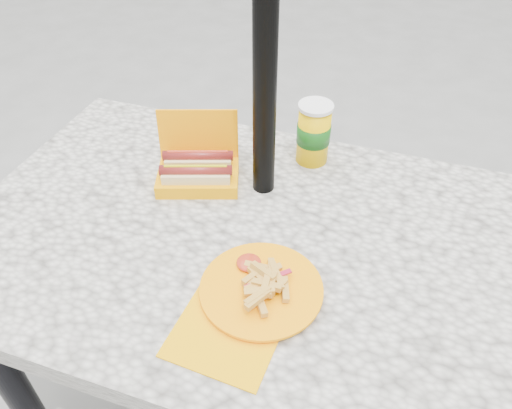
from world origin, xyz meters
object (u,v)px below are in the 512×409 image
(umbrella_pole, at_px, (265,44))
(fries_plate, at_px, (259,291))
(soda_cup, at_px, (314,133))
(hotdog_box, at_px, (198,170))

(umbrella_pole, height_order, fries_plate, umbrella_pole)
(umbrella_pole, distance_m, soda_cup, 0.32)
(umbrella_pole, height_order, hotdog_box, umbrella_pole)
(hotdog_box, bearing_deg, fries_plate, -67.59)
(fries_plate, bearing_deg, soda_cup, 91.39)
(soda_cup, bearing_deg, umbrella_pole, -119.35)
(fries_plate, xyz_separation_m, soda_cup, (-0.01, 0.45, 0.07))
(umbrella_pole, relative_size, fries_plate, 7.05)
(hotdog_box, relative_size, fries_plate, 0.71)
(umbrella_pole, relative_size, soda_cup, 14.06)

